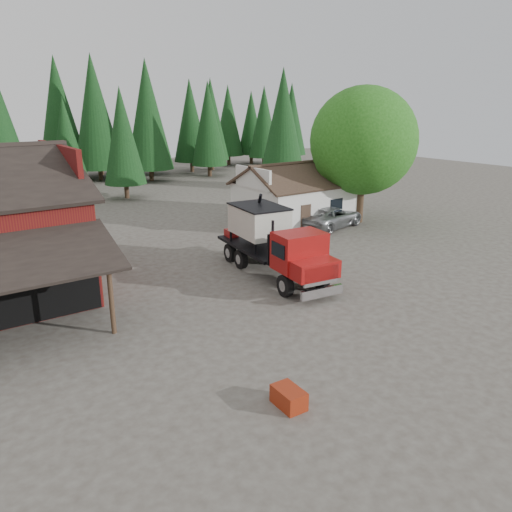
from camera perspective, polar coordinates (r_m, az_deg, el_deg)
ground at (r=22.00m, az=-0.04°, el=-7.01°), size 120.00×120.00×0.00m
farmhouse at (r=39.00m, az=4.49°, el=6.35°), size 8.60×6.42×4.65m
deciduous_tree at (r=39.00m, az=12.20°, el=12.32°), size 8.00×8.00×10.20m
conifer_backdrop at (r=60.16m, az=-24.11°, el=7.19°), size 76.00×16.00×16.00m
near_pine_b at (r=49.67m, az=-15.02°, el=13.11°), size 3.96×3.96×10.40m
near_pine_c at (r=54.10m, az=3.09°, el=15.02°), size 4.84×4.84×12.40m
feed_truck at (r=26.64m, az=1.97°, el=1.76°), size 3.54×9.33×4.11m
silver_car at (r=37.66m, az=8.56°, el=4.46°), size 6.15×3.80×1.59m
equip_box at (r=16.06m, az=3.76°, el=-15.83°), size 0.75×1.13×0.60m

